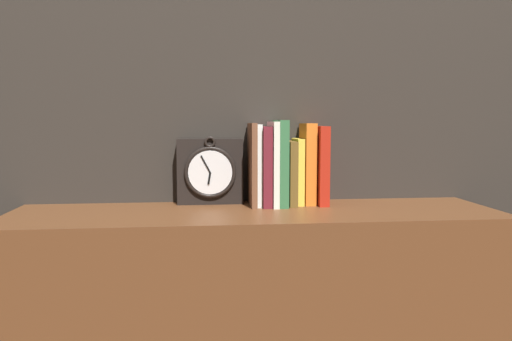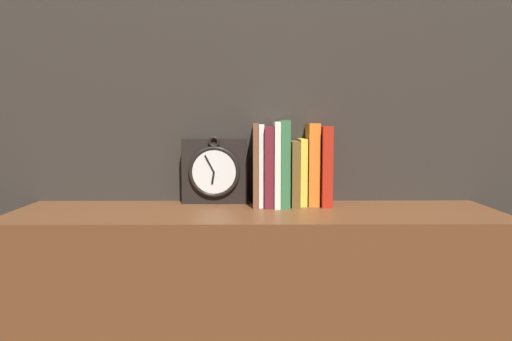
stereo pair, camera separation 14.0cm
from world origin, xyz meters
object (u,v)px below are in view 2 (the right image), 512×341
object	(u,v)px
clock	(215,171)
book_slot7_orange	(313,164)
book_slot3_white	(277,164)
book_slot5_brown	(294,173)
book_slot0_brown	(256,164)
book_slot1_white	(261,165)
book_slot2_maroon	(269,166)
book_slot6_yellow	(302,172)
book_slot4_green	(284,163)
book_slot8_red	(325,166)

from	to	relation	value
clock	book_slot7_orange	distance (m)	0.30
book_slot3_white	book_slot5_brown	distance (m)	0.06
book_slot0_brown	book_slot1_white	size ratio (longest dim) A/B	1.02
book_slot0_brown	book_slot3_white	size ratio (longest dim) A/B	0.98
clock	book_slot7_orange	xyz separation A→B (m)	(0.30, -0.02, 0.02)
clock	book_slot7_orange	world-z (taller)	book_slot7_orange
book_slot2_maroon	book_slot6_yellow	bearing A→B (deg)	8.74
book_slot5_brown	book_slot1_white	bearing A→B (deg)	178.21
book_slot3_white	clock	bearing A→B (deg)	166.44
book_slot1_white	book_slot2_maroon	size ratio (longest dim) A/B	1.03
book_slot2_maroon	book_slot4_green	size ratio (longest dim) A/B	0.93
book_slot7_orange	book_slot5_brown	bearing A→B (deg)	-167.94
book_slot4_green	book_slot5_brown	bearing A→B (deg)	12.50
book_slot3_white	book_slot5_brown	xyz separation A→B (m)	(0.05, 0.01, -0.03)
book_slot5_brown	book_slot6_yellow	distance (m)	0.03
book_slot1_white	book_slot5_brown	distance (m)	0.10
book_slot1_white	book_slot7_orange	bearing A→B (deg)	3.27
book_slot3_white	book_slot0_brown	bearing A→B (deg)	175.01
book_slot1_white	book_slot5_brown	size ratio (longest dim) A/B	1.26
book_slot0_brown	book_slot7_orange	bearing A→B (deg)	5.19
clock	book_slot5_brown	world-z (taller)	clock
book_slot0_brown	book_slot4_green	xyz separation A→B (m)	(0.09, -0.00, 0.00)
book_slot5_brown	book_slot6_yellow	size ratio (longest dim) A/B	0.96
book_slot5_brown	book_slot6_yellow	bearing A→B (deg)	24.19
book_slot2_maroon	book_slot0_brown	bearing A→B (deg)	178.50
book_slot4_green	book_slot6_yellow	size ratio (longest dim) A/B	1.28
book_slot1_white	book_slot5_brown	world-z (taller)	book_slot1_white
book_slot1_white	book_slot6_yellow	distance (m)	0.13
book_slot0_brown	book_slot2_maroon	xyz separation A→B (m)	(0.04, -0.00, -0.01)
clock	book_slot6_yellow	xyz separation A→B (m)	(0.27, -0.03, -0.00)
book_slot2_maroon	book_slot7_orange	world-z (taller)	book_slot7_orange
book_slot3_white	book_slot6_yellow	bearing A→B (deg)	14.30
clock	book_slot3_white	xyz separation A→B (m)	(0.19, -0.05, 0.03)
book_slot6_yellow	book_slot7_orange	xyz separation A→B (m)	(0.03, 0.00, 0.02)
clock	book_slot0_brown	bearing A→B (deg)	-17.50
book_slot0_brown	book_slot5_brown	bearing A→B (deg)	1.77
book_slot1_white	book_slot3_white	world-z (taller)	book_slot3_white
book_slot5_brown	book_slot0_brown	bearing A→B (deg)	-178.23
clock	book_slot2_maroon	xyz separation A→B (m)	(0.17, -0.04, 0.02)
book_slot4_green	book_slot8_red	world-z (taller)	book_slot4_green
book_slot0_brown	book_slot7_orange	xyz separation A→B (m)	(0.17, 0.02, -0.00)
book_slot4_green	book_slot6_yellow	world-z (taller)	book_slot4_green
book_slot4_green	book_slot7_orange	xyz separation A→B (m)	(0.09, 0.02, -0.00)
clock	book_slot8_red	world-z (taller)	book_slot8_red
book_slot3_white	book_slot2_maroon	bearing A→B (deg)	169.62
book_slot3_white	book_slot6_yellow	size ratio (longest dim) A/B	1.26
book_slot2_maroon	book_slot6_yellow	xyz separation A→B (m)	(0.10, 0.02, -0.02)
book_slot3_white	book_slot6_yellow	distance (m)	0.09
clock	book_slot1_white	xyz separation A→B (m)	(0.14, -0.03, 0.02)
clock	book_slot1_white	size ratio (longest dim) A/B	0.85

